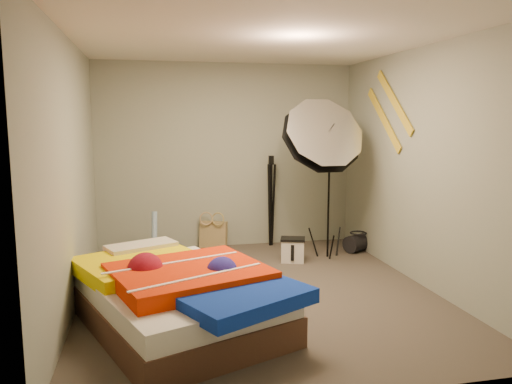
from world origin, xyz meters
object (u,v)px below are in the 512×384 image
object	(u,v)px
duffel_bag	(358,243)
photo_umbrella	(321,138)
bed	(178,295)
camera_case	(293,251)
tote_bag	(213,235)
camera_tripod	(271,194)
wrapping_roll	(154,236)

from	to	relation	value
duffel_bag	photo_umbrella	world-z (taller)	photo_umbrella
bed	duffel_bag	bearing A→B (deg)	37.99
photo_umbrella	camera_case	bearing A→B (deg)	179.53
duffel_bag	photo_umbrella	bearing A→B (deg)	175.78
tote_bag	duffel_bag	distance (m)	1.96
tote_bag	bed	bearing A→B (deg)	-80.24
bed	camera_tripod	size ratio (longest dim) A/B	1.79
duffel_bag	photo_umbrella	size ratio (longest dim) A/B	0.18
camera_case	photo_umbrella	bearing A→B (deg)	17.54
duffel_bag	camera_case	bearing A→B (deg)	168.01
photo_umbrella	camera_tripod	bearing A→B (deg)	115.38
camera_tripod	camera_case	bearing A→B (deg)	-85.47
tote_bag	wrapping_roll	bearing A→B (deg)	-127.93
wrapping_roll	bed	world-z (taller)	wrapping_roll
wrapping_roll	duffel_bag	distance (m)	2.68
tote_bag	photo_umbrella	world-z (taller)	photo_umbrella
camera_case	camera_tripod	world-z (taller)	camera_tripod
bed	photo_umbrella	size ratio (longest dim) A/B	1.06
bed	photo_umbrella	world-z (taller)	photo_umbrella
camera_tripod	tote_bag	bearing A→B (deg)	177.74
wrapping_roll	camera_case	distance (m)	1.74
bed	camera_tripod	distance (m)	2.93
wrapping_roll	duffel_bag	size ratio (longest dim) A/B	1.63
camera_case	camera_tripod	xyz separation A→B (m)	(-0.07, 0.85, 0.58)
wrapping_roll	bed	xyz separation A→B (m)	(0.16, -2.12, -0.03)
camera_case	bed	world-z (taller)	bed
photo_umbrella	camera_tripod	world-z (taller)	photo_umbrella
wrapping_roll	duffel_bag	bearing A→B (deg)	-3.57
camera_case	duffel_bag	size ratio (longest dim) A/B	0.74
camera_case	bed	xyz separation A→B (m)	(-1.51, -1.66, 0.14)
camera_tripod	duffel_bag	bearing A→B (deg)	-27.99
wrapping_roll	duffel_bag	xyz separation A→B (m)	(2.66, -0.17, -0.19)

